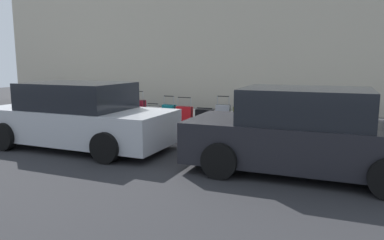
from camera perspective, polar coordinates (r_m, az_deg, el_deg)
name	(u,v)px	position (r m, az deg, el deg)	size (l,w,h in m)	color
ground_plane	(159,138)	(9.90, -5.10, -2.74)	(40.00, 40.00, 0.00)	#28282B
sidewalk_curb	(195,121)	(12.11, 0.45, -0.17)	(18.00, 5.00, 0.14)	#ADA89E
suitcase_red_0	(325,130)	(9.39, 19.97, -1.43)	(0.38, 0.23, 0.83)	red
suitcase_teal_1	(303,127)	(9.41, 16.93, -0.99)	(0.43, 0.28, 0.66)	#0F606B
suitcase_navy_2	(282,123)	(9.48, 13.78, -0.44)	(0.44, 0.25, 1.03)	navy
suitcase_maroon_3	(261,123)	(9.52, 10.68, -0.46)	(0.39, 0.22, 0.92)	maroon
suitcase_olive_4	(242,120)	(9.63, 7.74, -0.06)	(0.43, 0.24, 0.97)	#59601E
suitcase_silver_5	(223,119)	(9.75, 4.85, 0.19)	(0.38, 0.21, 1.00)	#9EA0A8
suitcase_black_6	(205,120)	(10.00, 1.99, -0.04)	(0.51, 0.20, 0.65)	black
suitcase_red_7	(184,118)	(10.17, -1.19, 0.30)	(0.46, 0.19, 0.92)	red
suitcase_teal_8	(169,116)	(10.46, -3.58, 0.58)	(0.38, 0.22, 0.93)	#0F606B
suitcase_navy_9	(153,118)	(10.64, -6.08, 0.24)	(0.41, 0.27, 0.70)	navy
suitcase_maroon_10	(137,113)	(10.92, -8.53, 1.10)	(0.50, 0.26, 1.04)	maroon
suitcase_olive_11	(120,114)	(11.22, -11.18, 0.88)	(0.47, 0.20, 0.94)	#59601E
fire_hydrant	(97,109)	(11.72, -14.56, 1.74)	(0.39, 0.21, 0.84)	#99999E
bollard_post	(80,108)	(11.92, -16.99, 1.86)	(0.14, 0.14, 0.92)	brown
parked_car_charcoal_0	(304,134)	(6.98, 17.08, -2.02)	(4.30, 2.11, 1.56)	black
parked_car_silver_1	(78,117)	(9.05, -17.27, 0.43)	(4.55, 2.06, 1.54)	#B2B5BA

